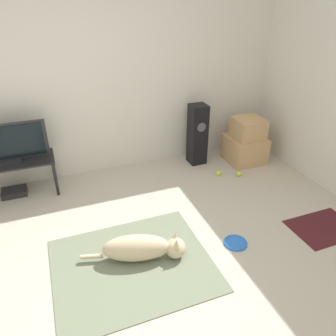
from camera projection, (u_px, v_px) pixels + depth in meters
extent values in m
plane|color=#BCB29E|center=(146.00, 273.00, 2.94)|extent=(12.00, 12.00, 0.00)
cube|color=beige|center=(90.00, 78.00, 4.04)|extent=(8.00, 0.06, 2.55)
cube|color=slate|center=(133.00, 265.00, 3.02)|extent=(1.43, 1.21, 0.01)
ellipsoid|color=beige|center=(136.00, 248.00, 3.02)|extent=(0.66, 0.39, 0.26)
sphere|color=beige|center=(175.00, 248.00, 3.06)|extent=(0.19, 0.19, 0.19)
cone|color=beige|center=(175.00, 235.00, 3.06)|extent=(0.06, 0.06, 0.09)
cone|color=beige|center=(177.00, 243.00, 2.96)|extent=(0.06, 0.06, 0.09)
cylinder|color=beige|center=(91.00, 256.00, 3.02)|extent=(0.21, 0.10, 0.04)
cylinder|color=blue|center=(235.00, 243.00, 3.27)|extent=(0.23, 0.23, 0.02)
torus|color=blue|center=(236.00, 242.00, 3.27)|extent=(0.23, 0.23, 0.02)
cube|color=tan|center=(245.00, 149.00, 4.78)|extent=(0.51, 0.51, 0.37)
cube|color=tan|center=(248.00, 128.00, 4.63)|extent=(0.40, 0.40, 0.28)
cube|color=black|center=(197.00, 134.00, 4.63)|extent=(0.23, 0.23, 0.87)
cylinder|color=#4C4C51|center=(202.00, 127.00, 4.46)|extent=(0.13, 0.00, 0.13)
cube|color=black|center=(6.00, 163.00, 3.84)|extent=(1.09, 0.45, 0.02)
cylinder|color=black|center=(56.00, 180.00, 3.95)|extent=(0.04, 0.04, 0.43)
cylinder|color=black|center=(53.00, 165.00, 4.27)|extent=(0.04, 0.04, 0.43)
cube|color=#232326|center=(5.00, 161.00, 3.83)|extent=(0.36, 0.20, 0.03)
cube|color=#232326|center=(0.00, 143.00, 3.72)|extent=(1.02, 0.04, 0.44)
cube|color=black|center=(0.00, 144.00, 3.71)|extent=(0.94, 0.01, 0.40)
sphere|color=#C6E033|center=(218.00, 173.00, 4.46)|extent=(0.07, 0.07, 0.07)
sphere|color=#C6E033|center=(239.00, 174.00, 4.44)|extent=(0.07, 0.07, 0.07)
cube|color=black|center=(14.00, 192.00, 4.04)|extent=(0.29, 0.22, 0.07)
cube|color=#47191E|center=(324.00, 228.00, 3.49)|extent=(0.70, 0.51, 0.01)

